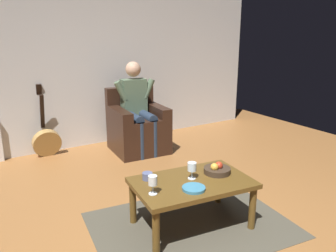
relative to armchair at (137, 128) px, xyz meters
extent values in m
cube|color=silver|center=(0.63, -0.63, 0.95)|extent=(6.11, 0.06, 2.55)
cube|color=#474337|center=(0.49, 2.03, -0.32)|extent=(1.83, 1.41, 0.01)
cube|color=black|center=(0.00, 0.03, -0.13)|extent=(0.76, 0.79, 0.40)
cube|color=black|center=(0.01, 0.09, 0.13)|extent=(0.46, 0.64, 0.10)
cube|color=black|center=(-0.28, 0.06, 0.20)|extent=(0.21, 0.74, 0.24)
cube|color=black|center=(0.28, 0.01, 0.20)|extent=(0.21, 0.74, 0.24)
cube|color=black|center=(-0.02, -0.27, 0.31)|extent=(0.71, 0.17, 0.48)
cube|color=#546A50|center=(-0.01, -0.10, 0.43)|extent=(0.36, 0.21, 0.51)
sphere|color=tan|center=(-0.01, -0.10, 0.82)|extent=(0.21, 0.21, 0.21)
cylinder|color=#233144|center=(-0.09, 0.13, 0.19)|extent=(0.16, 0.46, 0.13)
cylinder|color=#233144|center=(-0.07, 0.35, -0.08)|extent=(0.13, 0.13, 0.50)
cylinder|color=#546A50|center=(-0.21, -0.04, 0.54)|extent=(0.21, 0.11, 0.29)
cylinder|color=#233144|center=(0.11, 0.11, 0.19)|extent=(0.16, 0.46, 0.13)
cylinder|color=#233144|center=(0.12, 0.34, -0.08)|extent=(0.13, 0.13, 0.50)
cylinder|color=#546A50|center=(0.20, -0.07, 0.54)|extent=(0.21, 0.11, 0.29)
cube|color=brown|center=(0.49, 2.03, 0.08)|extent=(1.07, 0.74, 0.04)
cylinder|color=brown|center=(0.08, 2.34, -0.13)|extent=(0.06, 0.06, 0.39)
cylinder|color=brown|center=(0.97, 2.23, -0.13)|extent=(0.06, 0.06, 0.39)
cylinder|color=brown|center=(0.02, 1.82, -0.13)|extent=(0.06, 0.06, 0.39)
cylinder|color=brown|center=(0.91, 1.71, -0.13)|extent=(0.06, 0.06, 0.39)
cylinder|color=#AC8447|center=(1.16, -0.42, -0.14)|extent=(0.38, 0.19, 0.39)
cylinder|color=black|center=(1.16, -0.37, -0.12)|extent=(0.11, 0.03, 0.10)
cube|color=black|center=(1.16, -0.53, 0.28)|extent=(0.05, 0.14, 0.48)
cube|color=black|center=(1.16, -0.60, 0.58)|extent=(0.07, 0.06, 0.14)
cylinder|color=silver|center=(0.47, 1.99, 0.11)|extent=(0.07, 0.07, 0.01)
cylinder|color=silver|center=(0.47, 1.99, 0.14)|extent=(0.01, 0.01, 0.07)
cylinder|color=silver|center=(0.47, 1.99, 0.22)|extent=(0.08, 0.08, 0.07)
cylinder|color=#590C19|center=(0.47, 1.99, 0.19)|extent=(0.07, 0.07, 0.03)
cylinder|color=silver|center=(0.90, 2.06, 0.11)|extent=(0.07, 0.07, 0.01)
cylinder|color=silver|center=(0.90, 2.06, 0.15)|extent=(0.01, 0.01, 0.07)
cylinder|color=silver|center=(0.90, 2.06, 0.22)|extent=(0.07, 0.07, 0.08)
cylinder|color=#590C19|center=(0.90, 2.06, 0.20)|extent=(0.06, 0.06, 0.03)
cylinder|color=#3A2C20|center=(0.21, 2.01, 0.13)|extent=(0.24, 0.24, 0.05)
sphere|color=gold|center=(0.25, 2.02, 0.17)|extent=(0.07, 0.07, 0.07)
sphere|color=#B6331C|center=(0.19, 2.01, 0.17)|extent=(0.07, 0.07, 0.07)
cylinder|color=teal|center=(0.58, 2.17, 0.11)|extent=(0.19, 0.19, 0.02)
cylinder|color=slate|center=(0.81, 1.80, 0.13)|extent=(0.09, 0.09, 0.06)
camera|label=1|loc=(2.08, 4.21, 1.35)|focal=36.67mm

